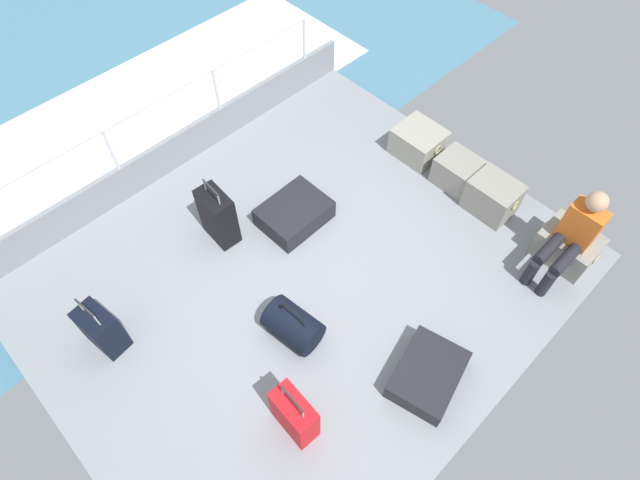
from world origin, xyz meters
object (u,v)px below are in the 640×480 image
object	(u,v)px
cargo_crate_2	(492,197)
passenger_seated	(572,235)
suitcase_0	(218,216)
suitcase_3	(428,374)
suitcase_2	(102,329)
cargo_crate_1	(462,175)
duffel_bag	(293,325)
cargo_crate_3	(567,246)
cargo_crate_0	(418,142)
suitcase_4	(294,213)
suitcase_1	(294,415)

from	to	relation	value
cargo_crate_2	passenger_seated	world-z (taller)	passenger_seated
suitcase_0	suitcase_3	xyz separation A→B (m)	(2.59, 0.33, -0.22)
suitcase_2	passenger_seated	bearing A→B (deg)	56.69
cargo_crate_1	suitcase_3	distance (m)	2.43
duffel_bag	suitcase_0	bearing A→B (deg)	170.51
suitcase_0	cargo_crate_3	bearing A→B (deg)	41.53
cargo_crate_1	passenger_seated	bearing A→B (deg)	-7.85
cargo_crate_1	duffel_bag	world-z (taller)	duffel_bag
cargo_crate_3	suitcase_3	bearing A→B (deg)	-93.94
cargo_crate_1	suitcase_0	bearing A→B (deg)	-119.36
suitcase_2	suitcase_0	bearing A→B (deg)	98.77
cargo_crate_2	cargo_crate_3	distance (m)	0.92
cargo_crate_1	duffel_bag	bearing A→B (deg)	-89.11
cargo_crate_2	cargo_crate_3	xyz separation A→B (m)	(0.92, 0.03, -0.03)
cargo_crate_0	duffel_bag	world-z (taller)	duffel_bag
cargo_crate_0	duffel_bag	bearing A→B (deg)	-75.00
cargo_crate_3	suitcase_2	world-z (taller)	suitcase_2
cargo_crate_3	suitcase_4	distance (m)	2.89
suitcase_3	passenger_seated	bearing A→B (deg)	85.70
cargo_crate_3	suitcase_4	xyz separation A→B (m)	(-2.33, -1.72, -0.05)
suitcase_1	cargo_crate_3	bearing A→B (deg)	78.09
cargo_crate_0	cargo_crate_3	world-z (taller)	cargo_crate_0
cargo_crate_0	suitcase_3	xyz separation A→B (m)	(1.91, -2.15, -0.07)
suitcase_3	suitcase_4	distance (m)	2.21
cargo_crate_1	passenger_seated	distance (m)	1.42
suitcase_2	duffel_bag	xyz separation A→B (m)	(1.17, 1.31, -0.07)
cargo_crate_0	suitcase_1	bearing A→B (deg)	-67.33
cargo_crate_2	duffel_bag	world-z (taller)	duffel_bag
cargo_crate_2	suitcase_0	world-z (taller)	suitcase_0
cargo_crate_1	duffel_bag	size ratio (longest dim) A/B	1.13
cargo_crate_1	cargo_crate_2	distance (m)	0.45
cargo_crate_2	suitcase_0	distance (m)	3.00
cargo_crate_2	suitcase_2	bearing A→B (deg)	-111.75
suitcase_0	suitcase_3	distance (m)	2.62
suitcase_4	duffel_bag	xyz separation A→B (m)	(1.00, -0.93, 0.06)
suitcase_2	suitcase_3	world-z (taller)	suitcase_2
passenger_seated	suitcase_4	xyz separation A→B (m)	(-2.33, -1.54, -0.42)
suitcase_0	suitcase_3	size ratio (longest dim) A/B	0.98
cargo_crate_2	suitcase_4	distance (m)	2.20
cargo_crate_3	duffel_bag	distance (m)	2.97
cargo_crate_2	suitcase_1	world-z (taller)	suitcase_1
cargo_crate_1	cargo_crate_3	bearing A→B (deg)	-0.47
cargo_crate_1	passenger_seated	xyz separation A→B (m)	(1.36, -0.19, 0.36)
cargo_crate_0	suitcase_3	size ratio (longest dim) A/B	0.71
suitcase_1	cargo_crate_0	bearing A→B (deg)	112.67
cargo_crate_0	suitcase_2	distance (m)	4.05
duffel_bag	suitcase_2	bearing A→B (deg)	-131.67
passenger_seated	suitcase_4	size ratio (longest dim) A/B	1.41
cargo_crate_3	cargo_crate_1	bearing A→B (deg)	179.53
cargo_crate_0	suitcase_4	bearing A→B (deg)	-98.82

